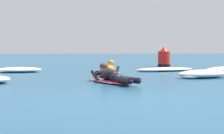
{
  "coord_description": "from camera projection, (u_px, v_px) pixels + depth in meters",
  "views": [
    {
      "loc": [
        -1.07,
        -7.09,
        0.87
      ],
      "look_at": [
        0.27,
        5.21,
        0.34
      ],
      "focal_mm": 69.24,
      "sensor_mm": 36.0,
      "label": 1
    }
  ],
  "objects": [
    {
      "name": "ground_plane",
      "position": [
        92.0,
        71.0,
        17.13
      ],
      "size": [
        120.0,
        120.0,
        0.0
      ],
      "primitive_type": "plane",
      "color": "navy"
    },
    {
      "name": "surfer_near",
      "position": [
        112.0,
        78.0,
        10.88
      ],
      "size": [
        1.17,
        2.51,
        0.55
      ],
      "color": "#E54C66",
      "rests_on": "ground"
    },
    {
      "name": "surfer_far",
      "position": [
        108.0,
        71.0,
        14.0
      ],
      "size": [
        1.08,
        2.47,
        0.54
      ],
      "color": "yellow",
      "rests_on": "ground"
    },
    {
      "name": "whitewater_front",
      "position": [
        203.0,
        74.0,
        12.84
      ],
      "size": [
        1.95,
        1.5,
        0.24
      ],
      "color": "white",
      "rests_on": "ground"
    },
    {
      "name": "whitewater_mid_left",
      "position": [
        19.0,
        70.0,
        15.89
      ],
      "size": [
        1.8,
        1.29,
        0.19
      ],
      "color": "white",
      "rests_on": "ground"
    },
    {
      "name": "whitewater_mid_right",
      "position": [
        165.0,
        69.0,
        16.7
      ],
      "size": [
        2.65,
        1.74,
        0.14
      ],
      "color": "white",
      "rests_on": "ground"
    },
    {
      "name": "channel_marker_buoy",
      "position": [
        164.0,
        59.0,
        20.92
      ],
      "size": [
        0.61,
        0.61,
        0.98
      ],
      "color": "red",
      "rests_on": "ground"
    }
  ]
}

